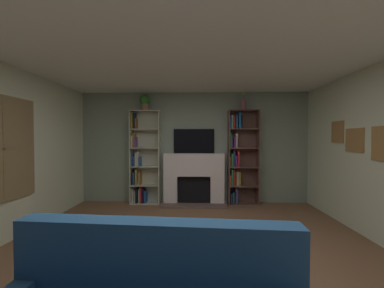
{
  "coord_description": "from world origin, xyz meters",
  "views": [
    {
      "loc": [
        0.1,
        -2.53,
        1.48
      ],
      "look_at": [
        0.0,
        1.11,
        1.39
      ],
      "focal_mm": 21.49,
      "sensor_mm": 36.0,
      "label": 1
    }
  ],
  "objects_px": {
    "fireplace": "(194,177)",
    "vase_with_flowers": "(243,104)",
    "bookshelf_left": "(142,162)",
    "tv": "(194,141)",
    "coffee_table": "(167,262)",
    "bookshelf_right": "(239,157)",
    "potted_plant": "(145,101)"
  },
  "relations": [
    {
      "from": "fireplace",
      "to": "vase_with_flowers",
      "type": "xyz_separation_m",
      "value": [
        1.1,
        -0.04,
        1.65
      ]
    },
    {
      "from": "bookshelf_left",
      "to": "fireplace",
      "type": "bearing_deg",
      "value": -0.51
    },
    {
      "from": "tv",
      "to": "coffee_table",
      "type": "height_order",
      "value": "tv"
    },
    {
      "from": "coffee_table",
      "to": "bookshelf_right",
      "type": "bearing_deg",
      "value": 69.22
    },
    {
      "from": "tv",
      "to": "coffee_table",
      "type": "bearing_deg",
      "value": -93.21
    },
    {
      "from": "bookshelf_right",
      "to": "vase_with_flowers",
      "type": "distance_m",
      "value": 1.2
    },
    {
      "from": "tv",
      "to": "vase_with_flowers",
      "type": "xyz_separation_m",
      "value": [
        1.1,
        -0.12,
        0.83
      ]
    },
    {
      "from": "fireplace",
      "to": "potted_plant",
      "type": "distance_m",
      "value": 2.04
    },
    {
      "from": "coffee_table",
      "to": "tv",
      "type": "bearing_deg",
      "value": 86.79
    },
    {
      "from": "bookshelf_right",
      "to": "vase_with_flowers",
      "type": "bearing_deg",
      "value": -24.81
    },
    {
      "from": "potted_plant",
      "to": "vase_with_flowers",
      "type": "xyz_separation_m",
      "value": [
        2.21,
        0.0,
        -0.07
      ]
    },
    {
      "from": "bookshelf_right",
      "to": "tv",
      "type": "bearing_deg",
      "value": 175.4
    },
    {
      "from": "fireplace",
      "to": "tv",
      "type": "height_order",
      "value": "tv"
    },
    {
      "from": "fireplace",
      "to": "bookshelf_left",
      "type": "distance_m",
      "value": 1.23
    },
    {
      "from": "bookshelf_left",
      "to": "tv",
      "type": "bearing_deg",
      "value": 3.46
    },
    {
      "from": "bookshelf_left",
      "to": "potted_plant",
      "type": "bearing_deg",
      "value": -32.49
    },
    {
      "from": "tv",
      "to": "bookshelf_left",
      "type": "bearing_deg",
      "value": -176.54
    },
    {
      "from": "tv",
      "to": "potted_plant",
      "type": "xyz_separation_m",
      "value": [
        -1.1,
        -0.12,
        0.9
      ]
    },
    {
      "from": "fireplace",
      "to": "bookshelf_right",
      "type": "distance_m",
      "value": 1.12
    },
    {
      "from": "potted_plant",
      "to": "vase_with_flowers",
      "type": "distance_m",
      "value": 2.21
    },
    {
      "from": "fireplace",
      "to": "bookshelf_right",
      "type": "bearing_deg",
      "value": -0.03
    },
    {
      "from": "bookshelf_left",
      "to": "bookshelf_right",
      "type": "height_order",
      "value": "same"
    },
    {
      "from": "tv",
      "to": "bookshelf_right",
      "type": "bearing_deg",
      "value": -4.6
    },
    {
      "from": "fireplace",
      "to": "tv",
      "type": "xyz_separation_m",
      "value": [
        0.0,
        0.08,
        0.82
      ]
    },
    {
      "from": "fireplace",
      "to": "vase_with_flowers",
      "type": "relative_size",
      "value": 3.61
    },
    {
      "from": "vase_with_flowers",
      "to": "coffee_table",
      "type": "relative_size",
      "value": 0.47
    },
    {
      "from": "bookshelf_left",
      "to": "coffee_table",
      "type": "height_order",
      "value": "bookshelf_left"
    },
    {
      "from": "coffee_table",
      "to": "vase_with_flowers",
      "type": "bearing_deg",
      "value": 67.73
    },
    {
      "from": "bookshelf_left",
      "to": "vase_with_flowers",
      "type": "bearing_deg",
      "value": -1.21
    },
    {
      "from": "bookshelf_right",
      "to": "vase_with_flowers",
      "type": "xyz_separation_m",
      "value": [
        0.08,
        -0.04,
        1.2
      ]
    },
    {
      "from": "fireplace",
      "to": "potted_plant",
      "type": "xyz_separation_m",
      "value": [
        -1.1,
        -0.04,
        1.71
      ]
    },
    {
      "from": "bookshelf_left",
      "to": "bookshelf_right",
      "type": "relative_size",
      "value": 1.0
    }
  ]
}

